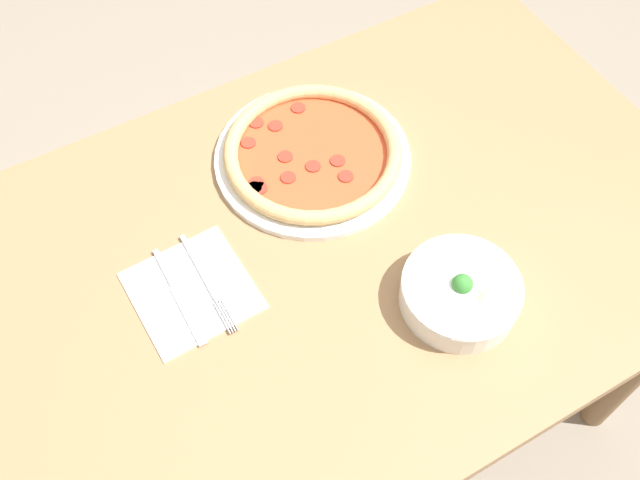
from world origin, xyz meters
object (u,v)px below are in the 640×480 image
(fork, at_px, (207,281))
(knife, at_px, (176,291))
(bowl, at_px, (460,291))
(pizza, at_px, (312,154))

(fork, relative_size, knife, 1.04)
(fork, distance_m, knife, 0.05)
(bowl, distance_m, fork, 0.39)
(pizza, xyz_separation_m, fork, (0.27, 0.14, -0.01))
(bowl, height_order, knife, bowl)
(bowl, height_order, fork, bowl)
(bowl, bearing_deg, knife, -31.13)
(pizza, relative_size, bowl, 1.87)
(bowl, relative_size, knife, 0.97)
(fork, bearing_deg, pizza, 117.19)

